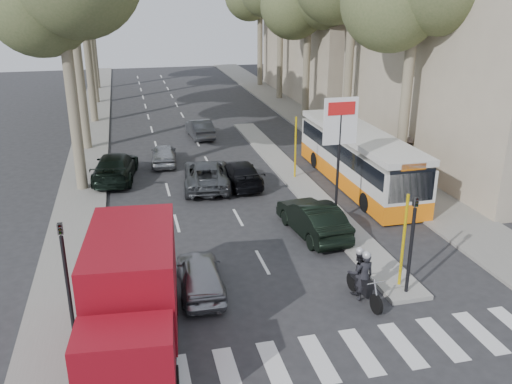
# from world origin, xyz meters

# --- Properties ---
(ground) EXTENTS (120.00, 120.00, 0.00)m
(ground) POSITION_xyz_m (0.00, 0.00, 0.00)
(ground) COLOR #28282B
(ground) RESTS_ON ground
(sidewalk_right) EXTENTS (3.20, 70.00, 0.12)m
(sidewalk_right) POSITION_xyz_m (8.60, 25.00, 0.06)
(sidewalk_right) COLOR gray
(sidewalk_right) RESTS_ON ground
(median_left) EXTENTS (2.40, 64.00, 0.12)m
(median_left) POSITION_xyz_m (-8.00, 28.00, 0.06)
(median_left) COLOR gray
(median_left) RESTS_ON ground
(traffic_island) EXTENTS (1.50, 26.00, 0.16)m
(traffic_island) POSITION_xyz_m (3.25, 11.00, 0.08)
(traffic_island) COLOR gray
(traffic_island) RESTS_ON ground
(building_near) EXTENTS (11.00, 18.00, 18.00)m
(building_near) POSITION_xyz_m (15.50, 12.00, 9.00)
(building_near) COLOR #B3A68E
(building_near) RESTS_ON ground
(building_far) EXTENTS (11.00, 20.00, 16.00)m
(building_far) POSITION_xyz_m (15.50, 34.00, 8.00)
(building_far) COLOR #B7A88E
(building_far) RESTS_ON ground
(billboard) EXTENTS (1.50, 12.10, 5.60)m
(billboard) POSITION_xyz_m (3.25, 5.00, 3.70)
(billboard) COLOR yellow
(billboard) RESTS_ON ground
(traffic_light_island) EXTENTS (0.16, 0.41, 3.60)m
(traffic_light_island) POSITION_xyz_m (3.25, -1.50, 2.49)
(traffic_light_island) COLOR black
(traffic_light_island) RESTS_ON ground
(traffic_light_left) EXTENTS (0.16, 0.41, 3.60)m
(traffic_light_left) POSITION_xyz_m (-7.60, -1.00, 2.49)
(traffic_light_left) COLOR black
(traffic_light_left) RESTS_ON ground
(silver_hatchback) EXTENTS (1.61, 3.77, 1.27)m
(silver_hatchback) POSITION_xyz_m (-3.50, 0.45, 0.64)
(silver_hatchback) COLOR #A1A3A9
(silver_hatchback) RESTS_ON ground
(dark_hatchback) EXTENTS (2.05, 4.63, 1.48)m
(dark_hatchback) POSITION_xyz_m (1.80, 3.95, 0.74)
(dark_hatchback) COLOR black
(dark_hatchback) RESTS_ON ground
(queue_car_a) EXTENTS (2.89, 5.24, 1.39)m
(queue_car_a) POSITION_xyz_m (-1.65, 10.95, 0.70)
(queue_car_a) COLOR #484B4F
(queue_car_a) RESTS_ON ground
(queue_car_b) EXTENTS (2.00, 4.53, 1.29)m
(queue_car_b) POSITION_xyz_m (0.11, 10.86, 0.65)
(queue_car_b) COLOR black
(queue_car_b) RESTS_ON ground
(queue_car_c) EXTENTS (1.74, 3.72, 1.23)m
(queue_car_c) POSITION_xyz_m (-3.50, 15.52, 0.62)
(queue_car_c) COLOR #9CA0A4
(queue_car_c) RESTS_ON ground
(queue_car_d) EXTENTS (1.66, 4.04, 1.30)m
(queue_car_d) POSITION_xyz_m (-0.50, 21.30, 0.65)
(queue_car_d) COLOR #44464B
(queue_car_d) RESTS_ON ground
(queue_car_e) EXTENTS (2.75, 5.37, 1.49)m
(queue_car_e) POSITION_xyz_m (-6.30, 13.27, 0.75)
(queue_car_e) COLOR black
(queue_car_e) RESTS_ON ground
(red_truck) EXTENTS (2.93, 6.48, 3.35)m
(red_truck) POSITION_xyz_m (-5.77, -2.29, 1.77)
(red_truck) COLOR black
(red_truck) RESTS_ON ground
(city_bus) EXTENTS (2.49, 11.23, 2.96)m
(city_bus) POSITION_xyz_m (6.20, 9.39, 1.56)
(city_bus) COLOR orange
(city_bus) RESTS_ON ground
(motorcycle) EXTENTS (0.85, 2.19, 1.87)m
(motorcycle) POSITION_xyz_m (1.67, -1.27, 0.85)
(motorcycle) COLOR black
(motorcycle) RESTS_ON ground
(pedestrian_near) EXTENTS (1.12, 1.11, 1.81)m
(pedestrian_near) POSITION_xyz_m (7.20, 7.15, 1.03)
(pedestrian_near) COLOR #443955
(pedestrian_near) RESTS_ON sidewalk_right
(pedestrian_far) EXTENTS (1.34, 0.84, 1.93)m
(pedestrian_far) POSITION_xyz_m (10.00, 10.78, 1.08)
(pedestrian_far) COLOR #6D5B52
(pedestrian_far) RESTS_ON sidewalk_right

